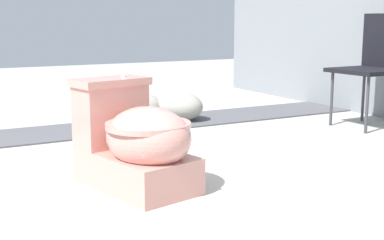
% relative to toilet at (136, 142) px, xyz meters
% --- Properties ---
extents(ground_plane, '(14.00, 14.00, 0.00)m').
position_rel_toilet_xyz_m(ground_plane, '(-0.02, -0.26, -0.22)').
color(ground_plane, '#A8A59E').
extents(gravel_strip, '(0.56, 8.00, 0.01)m').
position_rel_toilet_xyz_m(gravel_strip, '(-1.40, 0.24, -0.21)').
color(gravel_strip, '#4C4C51').
rests_on(gravel_strip, ground).
extents(toilet, '(0.70, 0.50, 0.52)m').
position_rel_toilet_xyz_m(toilet, '(0.00, 0.00, 0.00)').
color(toilet, tan).
rests_on(toilet, ground).
extents(folding_chair_left, '(0.46, 0.46, 0.83)m').
position_rel_toilet_xyz_m(folding_chair_left, '(-0.57, 2.16, 0.29)').
color(folding_chair_left, black).
rests_on(folding_chair_left, ground).
extents(boulder_near, '(0.36, 0.38, 0.22)m').
position_rel_toilet_xyz_m(boulder_near, '(-1.51, 0.69, -0.11)').
color(boulder_near, gray).
rests_on(boulder_near, ground).
extents(boulder_far, '(0.52, 0.51, 0.24)m').
position_rel_toilet_xyz_m(boulder_far, '(-1.42, 0.93, -0.10)').
color(boulder_far, gray).
rests_on(boulder_far, ground).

